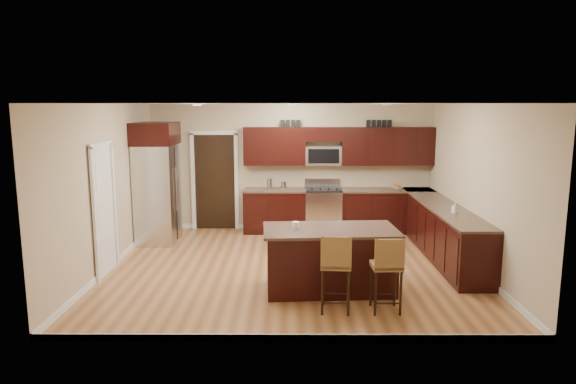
{
  "coord_description": "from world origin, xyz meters",
  "views": [
    {
      "loc": [
        -0.03,
        -8.23,
        2.69
      ],
      "look_at": [
        -0.06,
        0.4,
        1.21
      ],
      "focal_mm": 32.0,
      "sensor_mm": 36.0,
      "label": 1
    }
  ],
  "objects_px": {
    "stool_right": "(387,266)",
    "range": "(323,210)",
    "island": "(330,261)",
    "refrigerator": "(157,182)",
    "stool_mid": "(336,264)"
  },
  "relations": [
    {
      "from": "island",
      "to": "refrigerator",
      "type": "bearing_deg",
      "value": 136.58
    },
    {
      "from": "stool_mid",
      "to": "stool_right",
      "type": "relative_size",
      "value": 1.03
    },
    {
      "from": "range",
      "to": "refrigerator",
      "type": "relative_size",
      "value": 0.47
    },
    {
      "from": "range",
      "to": "island",
      "type": "distance_m",
      "value": 3.49
    },
    {
      "from": "refrigerator",
      "to": "stool_right",
      "type": "bearing_deg",
      "value": -42.45
    },
    {
      "from": "stool_right",
      "to": "range",
      "type": "bearing_deg",
      "value": 95.8
    },
    {
      "from": "stool_right",
      "to": "stool_mid",
      "type": "bearing_deg",
      "value": 178.68
    },
    {
      "from": "stool_right",
      "to": "refrigerator",
      "type": "xyz_separation_m",
      "value": [
        -3.85,
        3.52,
        0.57
      ]
    },
    {
      "from": "island",
      "to": "refrigerator",
      "type": "relative_size",
      "value": 0.84
    },
    {
      "from": "island",
      "to": "stool_right",
      "type": "relative_size",
      "value": 1.94
    },
    {
      "from": "range",
      "to": "refrigerator",
      "type": "bearing_deg",
      "value": -166.35
    },
    {
      "from": "range",
      "to": "island",
      "type": "xyz_separation_m",
      "value": [
        -0.13,
        -3.48,
        -0.04
      ]
    },
    {
      "from": "stool_mid",
      "to": "refrigerator",
      "type": "xyz_separation_m",
      "value": [
        -3.19,
        3.52,
        0.55
      ]
    },
    {
      "from": "stool_right",
      "to": "refrigerator",
      "type": "relative_size",
      "value": 0.43
    },
    {
      "from": "range",
      "to": "stool_mid",
      "type": "bearing_deg",
      "value": -91.51
    }
  ]
}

